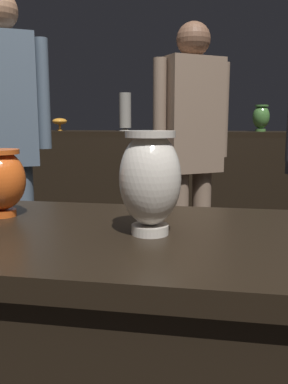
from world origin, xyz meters
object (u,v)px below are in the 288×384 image
at_px(shelf_vase_left, 125,112).
at_px(visitor_center_back, 191,145).
at_px(shelf_vase_center, 191,118).
at_px(visitor_near_left, 5,133).
at_px(vase_tall_behind, 1,180).
at_px(shelf_vase_far_left, 60,122).
at_px(shelf_vase_right, 261,117).
at_px(vase_centerpiece, 150,179).

distance_m(shelf_vase_left, visitor_center_back, 1.09).
distance_m(shelf_vase_center, visitor_near_left, 1.52).
bearing_deg(visitor_center_back, vase_tall_behind, 35.44).
bearing_deg(shelf_vase_far_left, shelf_vase_right, 2.00).
relative_size(visitor_near_left, visitor_center_back, 1.07).
distance_m(shelf_vase_left, shelf_vase_far_left, 0.53).
height_order(vase_centerpiece, visitor_center_back, visitor_center_back).
bearing_deg(shelf_vase_right, vase_tall_behind, -113.47).
relative_size(shelf_vase_right, shelf_vase_far_left, 1.67).
bearing_deg(shelf_vase_left, shelf_vase_right, -0.88).
bearing_deg(shelf_vase_left, vase_centerpiece, -76.32).
bearing_deg(shelf_vase_center, shelf_vase_left, 178.94).
xyz_separation_m(vase_centerpiece, visitor_near_left, (-0.92, 1.03, 0.07)).
distance_m(shelf_vase_right, shelf_vase_center, 0.52).
xyz_separation_m(shelf_vase_center, shelf_vase_far_left, (-1.04, -0.06, -0.03)).
distance_m(vase_tall_behind, shelf_vase_right, 2.34).
xyz_separation_m(vase_centerpiece, shelf_vase_far_left, (-1.07, 2.19, 0.13)).
height_order(shelf_vase_left, shelf_vase_far_left, shelf_vase_left).
bearing_deg(shelf_vase_far_left, shelf_vase_center, 3.35).
xyz_separation_m(vase_centerpiece, shelf_vase_right, (0.49, 2.25, 0.16)).
height_order(vase_centerpiece, visitor_near_left, visitor_near_left).
height_order(vase_tall_behind, shelf_vase_far_left, shelf_vase_far_left).
xyz_separation_m(shelf_vase_left, shelf_vase_right, (1.04, -0.02, -0.04)).
height_order(shelf_vase_center, shelf_vase_far_left, shelf_vase_center).
relative_size(vase_centerpiece, shelf_vase_right, 1.25).
relative_size(shelf_vase_left, visitor_center_back, 0.19).
relative_size(shelf_vase_left, visitor_near_left, 0.17).
height_order(vase_tall_behind, shelf_vase_left, shelf_vase_left).
relative_size(shelf_vase_right, shelf_vase_center, 0.95).
height_order(shelf_vase_center, visitor_near_left, visitor_near_left).
relative_size(vase_centerpiece, vase_tall_behind, 1.29).
bearing_deg(vase_tall_behind, shelf_vase_right, 66.53).
xyz_separation_m(shelf_vase_far_left, visitor_center_back, (1.09, -0.84, -0.13)).
distance_m(vase_centerpiece, vase_tall_behind, 0.45).
distance_m(visitor_near_left, visitor_center_back, 1.00).
bearing_deg(shelf_vase_far_left, vase_tall_behind, -73.12).
xyz_separation_m(shelf_vase_left, shelf_vase_center, (0.52, -0.01, -0.05)).
relative_size(vase_tall_behind, shelf_vase_far_left, 1.61).
bearing_deg(visitor_near_left, visitor_center_back, 169.45).
bearing_deg(visitor_center_back, vase_centerpiece, 54.81).
xyz_separation_m(vase_centerpiece, shelf_vase_center, (-0.03, 2.26, 0.16)).
xyz_separation_m(vase_centerpiece, shelf_vase_left, (-0.55, 2.27, 0.20)).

